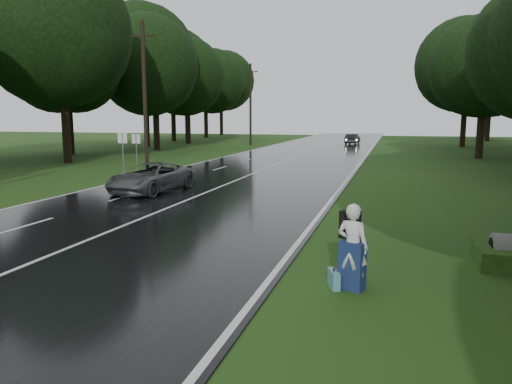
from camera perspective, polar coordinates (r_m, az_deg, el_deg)
ground at (r=13.92m, az=-21.43°, el=-6.41°), size 160.00×160.00×0.00m
road at (r=31.90m, az=0.82°, el=2.61°), size 12.00×140.00×0.04m
lane_center at (r=31.90m, az=0.82°, el=2.66°), size 0.12×140.00×0.01m
grey_car at (r=22.95m, az=-12.23°, el=1.65°), size 2.72×5.00×1.33m
far_car at (r=61.92m, az=11.26°, el=6.11°), size 1.68×3.91×1.25m
hitchhiker at (r=10.17m, az=11.22°, el=-6.65°), size 0.76×0.73×1.80m
suitcase at (r=10.37m, az=9.11°, el=-10.05°), size 0.33×0.53×0.37m
utility_pole_mid at (r=35.17m, az=-12.65°, el=2.95°), size 1.80×0.28×9.89m
utility_pole_far at (r=58.80m, az=-0.64°, el=5.49°), size 1.80×0.28×9.59m
road_sign_a at (r=30.03m, az=-15.21°, el=1.86°), size 0.61×0.10×2.54m
road_sign_b at (r=31.37m, az=-13.74°, el=2.21°), size 0.58×0.10×2.40m
tree_left_d at (r=39.61m, az=-21.16°, el=3.22°), size 10.51×10.51×16.42m
tree_left_e at (r=51.76m, az=-11.52°, el=4.84°), size 9.14×9.14×14.29m
tree_left_f at (r=63.15m, az=-7.95°, el=5.64°), size 9.14×9.14×14.29m
tree_right_e at (r=44.78m, az=24.64°, el=3.60°), size 8.44×8.44×13.19m
tree_right_f at (r=60.42m, az=23.01°, el=4.88°), size 9.86×9.86×15.41m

